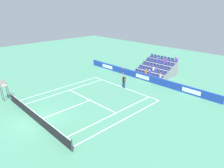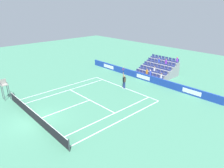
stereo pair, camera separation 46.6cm
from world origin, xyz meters
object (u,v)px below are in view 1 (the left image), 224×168
at_px(tennis_net, 35,117).
at_px(loose_tennis_ball, 60,113).
at_px(tennis_player, 124,81).
at_px(umpire_chair, 4,87).

xyz_separation_m(tennis_net, loose_tennis_ball, (-0.18, -2.43, -0.46)).
height_order(tennis_player, umpire_chair, tennis_player).
bearing_deg(loose_tennis_ball, tennis_net, 85.74).
relative_size(tennis_player, umpire_chair, 1.22).
relative_size(tennis_net, tennis_player, 4.19).
bearing_deg(tennis_net, tennis_player, -91.31).
bearing_deg(umpire_chair, tennis_net, -177.13).
distance_m(tennis_net, tennis_player, 11.74).
bearing_deg(umpire_chair, tennis_player, -120.21).
bearing_deg(umpire_chair, loose_tennis_ball, -158.24).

